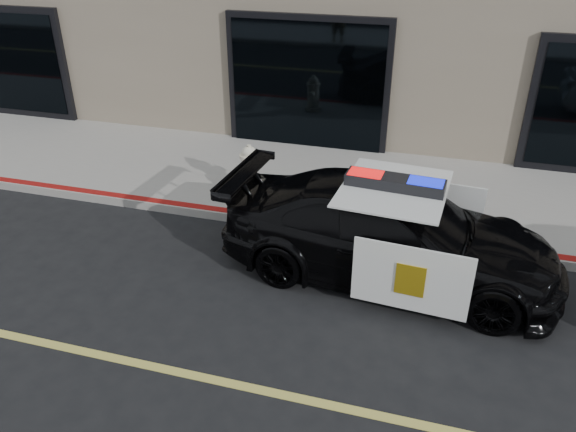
# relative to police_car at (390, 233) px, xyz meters

# --- Properties ---
(ground) EXTENTS (120.00, 120.00, 0.00)m
(ground) POSITION_rel_police_car_xyz_m (-1.30, -2.66, -0.70)
(ground) COLOR black
(ground) RESTS_ON ground
(sidewalk_n) EXTENTS (60.00, 3.50, 0.15)m
(sidewalk_n) POSITION_rel_police_car_xyz_m (-1.30, 2.59, -0.62)
(sidewalk_n) COLOR gray
(sidewalk_n) RESTS_ON ground
(police_car) EXTENTS (2.68, 5.06, 1.56)m
(police_car) POSITION_rel_police_car_xyz_m (0.00, 0.00, 0.00)
(police_car) COLOR black
(police_car) RESTS_ON ground
(fire_hydrant) EXTENTS (0.40, 0.56, 0.89)m
(fire_hydrant) POSITION_rel_police_car_xyz_m (-2.72, 1.77, -0.13)
(fire_hydrant) COLOR beige
(fire_hydrant) RESTS_ON sidewalk_n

